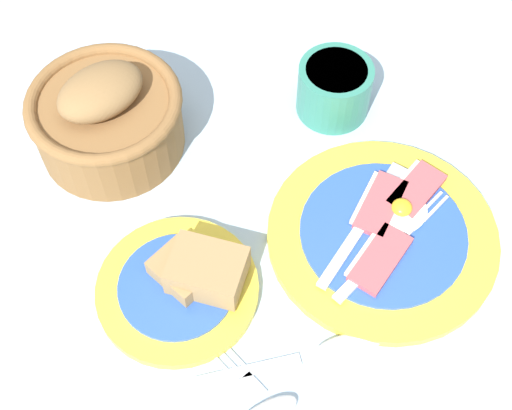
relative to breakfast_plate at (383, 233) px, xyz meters
name	(u,v)px	position (x,y,z in m)	size (l,w,h in m)	color
ground_plane	(305,247)	(-0.09, 0.02, -0.01)	(3.00, 3.00, 0.00)	#A3BCD1
breakfast_plate	(383,233)	(0.00, 0.00, 0.00)	(0.26, 0.26, 0.03)	yellow
bread_plate	(185,282)	(-0.22, 0.03, 0.01)	(0.17, 0.17, 0.05)	yellow
sugar_cup	(334,88)	(0.03, 0.19, 0.03)	(0.09, 0.09, 0.07)	#337F6B
bread_basket	(107,116)	(-0.23, 0.25, 0.04)	(0.18, 0.18, 0.11)	brown
teaspoon_stray	(323,352)	(-0.12, -0.10, 0.00)	(0.19, 0.05, 0.01)	silver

